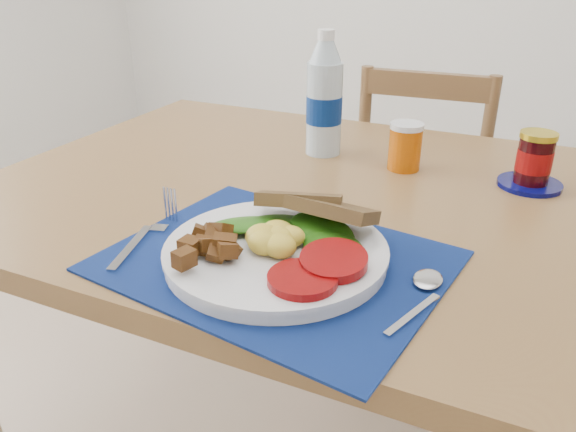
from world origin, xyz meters
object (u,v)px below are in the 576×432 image
object	(u,v)px
water_bottle	(324,101)
jam_on_saucer	(534,163)
juice_glass	(405,148)
breakfast_plate	(270,247)
chair_far	(423,174)

from	to	relation	value
water_bottle	jam_on_saucer	world-z (taller)	water_bottle
water_bottle	juice_glass	size ratio (longest dim) A/B	2.90
breakfast_plate	water_bottle	xyz separation A→B (m)	(-0.11, 0.46, 0.09)
breakfast_plate	jam_on_saucer	xyz separation A→B (m)	(0.31, 0.45, 0.02)
chair_far	water_bottle	world-z (taller)	chair_far
jam_on_saucer	breakfast_plate	bearing A→B (deg)	-124.46
jam_on_saucer	water_bottle	bearing A→B (deg)	177.82
water_bottle	breakfast_plate	bearing A→B (deg)	-77.12
breakfast_plate	chair_far	bearing A→B (deg)	80.73
breakfast_plate	juice_glass	world-z (taller)	juice_glass
breakfast_plate	juice_glass	distance (m)	0.45
breakfast_plate	water_bottle	world-z (taller)	water_bottle
breakfast_plate	juice_glass	xyz separation A→B (m)	(0.07, 0.44, 0.02)
jam_on_saucer	chair_far	bearing A→B (deg)	118.65
chair_far	jam_on_saucer	xyz separation A→B (m)	(0.29, -0.54, 0.26)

